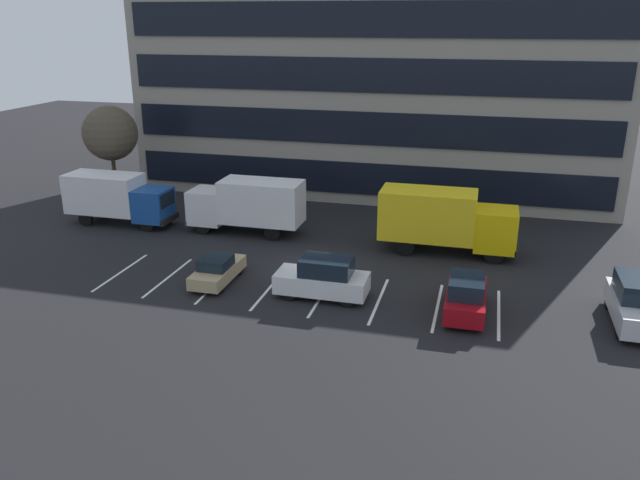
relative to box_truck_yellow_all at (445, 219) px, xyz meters
The scene contains 11 objects.
ground_plane 8.25m from the box_truck_yellow_all, 146.13° to the right, with size 120.00×120.00×0.00m, color black.
office_building 15.90m from the box_truck_yellow_all, 116.19° to the left, with size 35.46×10.35×14.40m.
lot_markings 10.26m from the box_truck_yellow_all, 131.30° to the right, with size 19.74×5.40×0.01m.
box_truck_yellow_all is the anchor object (origin of this frame).
box_truck_white 12.21m from the box_truck_yellow_all, behind, with size 7.35×2.43×3.41m.
box_truck_blue 21.10m from the box_truck_yellow_all, behind, with size 7.10×2.35×3.29m.
suv_silver 11.45m from the box_truck_yellow_all, 38.17° to the right, with size 1.99×4.70×2.12m.
suv_maroon 8.26m from the box_truck_yellow_all, 78.43° to the right, with size 1.76×4.16×1.88m.
suv_white 9.41m from the box_truck_yellow_all, 123.41° to the right, with size 4.48×1.90×2.03m.
sedan_tan 13.24m from the box_truck_yellow_all, 145.61° to the right, with size 1.64×3.91×1.40m.
bare_tree 24.15m from the box_truck_yellow_all, behind, with size 3.81×3.81×7.14m.
Camera 1 is at (8.66, -30.78, 12.94)m, focal length 35.64 mm.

